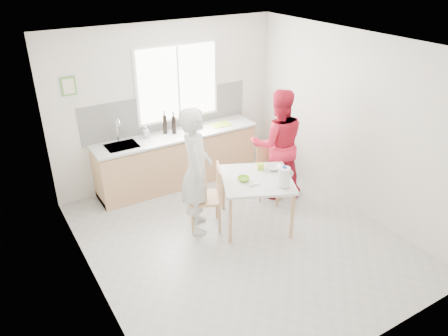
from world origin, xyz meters
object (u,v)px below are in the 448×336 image
at_px(dining_table, 257,183).
at_px(person_white, 196,171).
at_px(chair_far, 268,169).
at_px(bowl_white, 274,168).
at_px(milk_jug, 284,176).
at_px(wine_bottle_a, 165,124).
at_px(person_red, 278,144).
at_px(wine_bottle_b, 174,125).
at_px(chair_left, 210,195).
at_px(bowl_green, 244,179).

distance_m(dining_table, person_white, 0.90).
bearing_deg(chair_far, bowl_white, -95.06).
height_order(person_white, bowl_white, person_white).
bearing_deg(milk_jug, wine_bottle_a, 133.07).
bearing_deg(wine_bottle_a, dining_table, -73.05).
relative_size(person_white, person_red, 1.03).
xyz_separation_m(person_white, bowl_white, (1.16, -0.26, -0.14)).
relative_size(dining_table, milk_jug, 4.47).
bearing_deg(person_white, wine_bottle_b, 11.31).
distance_m(chair_left, chair_far, 1.31).
height_order(bowl_green, wine_bottle_b, wine_bottle_b).
xyz_separation_m(bowl_white, milk_jug, (-0.20, -0.49, 0.13)).
bearing_deg(wine_bottle_a, chair_far, -46.03).
height_order(bowl_white, wine_bottle_b, wine_bottle_b).
bearing_deg(milk_jug, dining_table, 139.36).
distance_m(person_red, wine_bottle_b, 1.75).
height_order(dining_table, chair_left, chair_left).
xyz_separation_m(bowl_white, wine_bottle_b, (-0.82, 1.69, 0.28)).
bearing_deg(chair_left, chair_far, 128.42).
xyz_separation_m(person_white, bowl_green, (0.58, -0.32, -0.14)).
height_order(chair_left, milk_jug, milk_jug).
relative_size(chair_far, milk_jug, 2.90).
height_order(chair_far, person_white, person_white).
bearing_deg(wine_bottle_a, bowl_green, -78.68).
height_order(person_red, bowl_green, person_red).
bearing_deg(wine_bottle_a, bowl_white, -61.81).
distance_m(bowl_green, milk_jug, 0.59).
relative_size(milk_jug, wine_bottle_b, 0.98).
bearing_deg(person_white, bowl_white, -77.85).
bearing_deg(wine_bottle_a, person_white, -98.09).
xyz_separation_m(person_white, milk_jug, (0.96, -0.75, -0.01)).
relative_size(person_red, bowl_white, 8.03).
bearing_deg(chair_left, person_red, 125.59).
xyz_separation_m(chair_left, person_white, (-0.17, 0.08, 0.39)).
bearing_deg(chair_left, bowl_green, 84.01).
relative_size(chair_left, bowl_white, 4.31).
bearing_deg(wine_bottle_a, chair_left, -91.67).
height_order(milk_jug, wine_bottle_b, wine_bottle_b).
relative_size(dining_table, person_red, 0.72).
bearing_deg(bowl_white, milk_jug, -112.14).
bearing_deg(milk_jug, person_white, 166.79).
height_order(chair_far, wine_bottle_a, wine_bottle_a).
height_order(bowl_green, bowl_white, same).
xyz_separation_m(dining_table, wine_bottle_a, (-0.57, 1.87, 0.40)).
xyz_separation_m(chair_left, wine_bottle_b, (0.17, 1.51, 0.54)).
distance_m(person_white, milk_jug, 1.22).
distance_m(dining_table, chair_left, 0.69).
relative_size(chair_left, wine_bottle_b, 3.23).
distance_m(bowl_white, milk_jug, 0.54).
height_order(chair_far, person_red, person_red).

